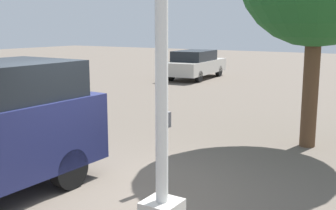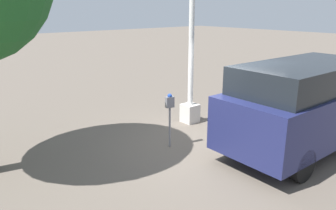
{
  "view_description": "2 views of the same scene",
  "coord_description": "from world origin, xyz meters",
  "views": [
    {
      "loc": [
        5.0,
        4.28,
        2.67
      ],
      "look_at": [
        -0.67,
        0.72,
        1.42
      ],
      "focal_mm": 45.0,
      "sensor_mm": 36.0,
      "label": 1
    },
    {
      "loc": [
        -5.54,
        -5.08,
        3.29
      ],
      "look_at": [
        -0.78,
        0.62,
        1.08
      ],
      "focal_mm": 35.0,
      "sensor_mm": 36.0,
      "label": 2
    }
  ],
  "objects": [
    {
      "name": "ground_plane",
      "position": [
        0.0,
        0.0,
        0.0
      ],
      "size": [
        80.0,
        80.0,
        0.0
      ],
      "primitive_type": "plane",
      "color": "#60564C"
    },
    {
      "name": "parking_meter_near",
      "position": [
        -0.74,
        0.61,
        1.0
      ],
      "size": [
        0.22,
        0.15,
        1.35
      ],
      "rotation": [
        0.0,
        0.0,
        -0.22
      ],
      "color": "gray",
      "rests_on": "ground"
    },
    {
      "name": "parking_meter_far",
      "position": [
        6.07,
        0.48,
        1.14
      ],
      "size": [
        0.22,
        0.15,
        1.55
      ],
      "rotation": [
        0.0,
        0.0,
        -0.22
      ],
      "color": "gray",
      "rests_on": "ground"
    },
    {
      "name": "lamp_post",
      "position": [
        0.9,
        1.62,
        1.65
      ],
      "size": [
        0.44,
        0.44,
        5.35
      ],
      "color": "beige",
      "rests_on": "ground"
    },
    {
      "name": "parked_van",
      "position": [
        1.58,
        -1.52,
        1.15
      ],
      "size": [
        4.58,
        1.96,
        2.12
      ],
      "rotation": [
        0.0,
        0.0,
        -0.02
      ],
      "color": "navy",
      "rests_on": "ground"
    },
    {
      "name": "fire_hydrant",
      "position": [
        4.86,
        0.9,
        0.34
      ],
      "size": [
        0.19,
        0.19,
        0.69
      ],
      "color": "red",
      "rests_on": "ground"
    }
  ]
}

